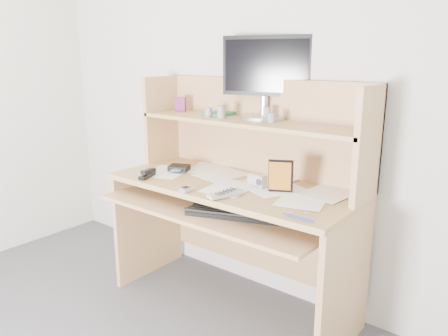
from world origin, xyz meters
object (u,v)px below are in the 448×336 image
Objects in this scene: monitor at (266,75)px; tv_remote at (226,194)px; keyboard at (235,212)px; game_case at (281,176)px; desk at (240,189)px.

tv_remote is at bearing -93.84° from monitor.
keyboard is 2.92× the size of game_case.
tv_remote is 0.29m from game_case.
desk is 8.08× the size of game_case.
monitor reaches higher than tv_remote.
monitor is at bearing 78.69° from desk.
tv_remote is at bearing -66.69° from desk.
monitor is (0.04, 0.19, 0.63)m from desk.
tv_remote reaches higher than keyboard.
desk reaches higher than keyboard.
game_case is at bearing -58.47° from monitor.
keyboard is (0.15, -0.25, -0.03)m from desk.
keyboard is 0.80m from monitor.
monitor is at bearing 108.08° from game_case.
monitor reaches higher than desk.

